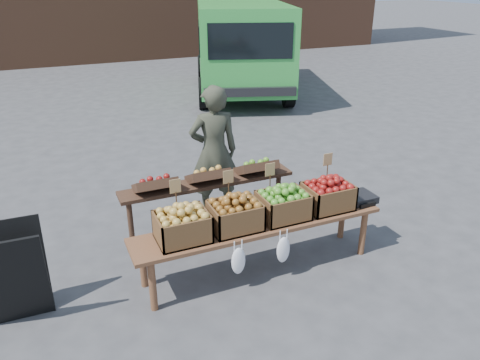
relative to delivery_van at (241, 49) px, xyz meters
name	(u,v)px	position (x,y,z in m)	size (l,w,h in m)	color
ground	(243,252)	(-3.13, -7.16, -1.13)	(80.00, 80.00, 0.00)	#464548
delivery_van	(241,49)	(0.00, 0.00, 0.00)	(2.31, 5.04, 2.26)	green
vendor	(214,152)	(-3.06, -6.10, -0.27)	(0.63, 0.41, 1.72)	#37392B
chalkboard_sign	(10,275)	(-5.49, -7.33, -0.66)	(0.62, 0.34, 0.95)	black
back_table	(209,203)	(-3.40, -6.80, -0.61)	(2.10, 0.44, 1.04)	#3A2518
display_bench	(259,246)	(-3.11, -7.52, -0.84)	(2.70, 0.56, 0.57)	brown
crate_golden_apples	(182,227)	(-3.93, -7.52, -0.42)	(0.50, 0.40, 0.28)	#D1C94E
crate_russet_pears	(235,216)	(-3.38, -7.52, -0.42)	(0.50, 0.40, 0.28)	#8C5C1E
crate_red_apples	(283,206)	(-2.83, -7.52, -0.42)	(0.50, 0.40, 0.28)	#39871D
crate_green_apples	(328,196)	(-2.28, -7.52, -0.42)	(0.50, 0.40, 0.28)	maroon
weighing_scale	(359,198)	(-1.86, -7.52, -0.52)	(0.34, 0.30, 0.08)	black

